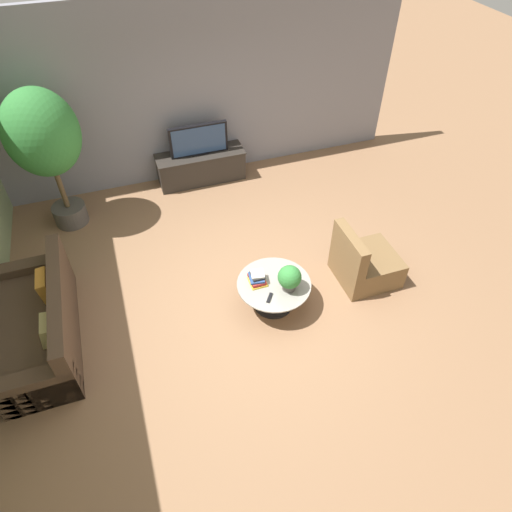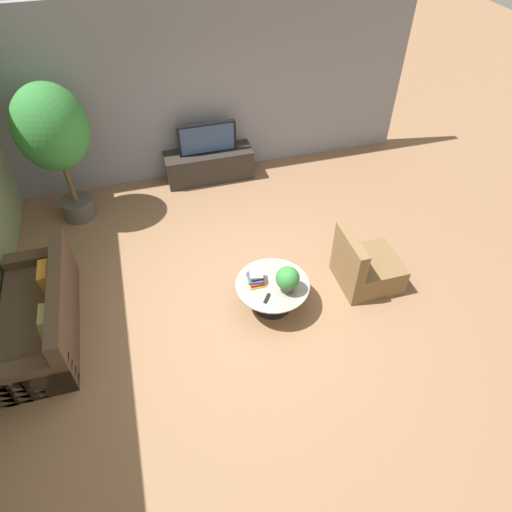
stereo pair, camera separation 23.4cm
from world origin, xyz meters
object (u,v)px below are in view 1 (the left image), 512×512
couch_by_wall (42,325)px  media_console (201,166)px  television (199,140)px  coffee_table (274,290)px  armchair_wicker (364,264)px  potted_palm_tall (43,138)px  potted_plant_tabletop (290,278)px

couch_by_wall → media_console: bearing=136.1°
television → coffee_table: television is taller
coffee_table → couch_by_wall: (-2.87, 0.38, -0.00)m
couch_by_wall → armchair_wicker: armchair_wicker is taller
television → couch_by_wall: size_ratio=0.50×
armchair_wicker → potted_palm_tall: (-3.83, 2.64, 1.23)m
armchair_wicker → potted_palm_tall: potted_palm_tall is taller
couch_by_wall → potted_palm_tall: potted_palm_tall is taller
coffee_table → potted_palm_tall: size_ratio=0.43×
media_console → coffee_table: (0.18, -3.17, 0.01)m
couch_by_wall → armchair_wicker: (4.23, -0.32, -0.01)m
armchair_wicker → media_console: bearing=26.4°
television → potted_palm_tall: (-2.28, -0.47, 0.70)m
media_console → coffee_table: size_ratio=1.60×
media_console → potted_palm_tall: size_ratio=0.70×
potted_palm_tall → media_console: bearing=11.8°
potted_palm_tall → potted_plant_tabletop: (2.61, -2.84, -0.90)m
television → media_console: bearing=90.0°
couch_by_wall → television: bearing=136.1°
armchair_wicker → potted_plant_tabletop: bearing=99.3°
media_console → armchair_wicker: bearing=-63.6°
coffee_table → potted_palm_tall: (-2.47, 2.70, 1.22)m
media_console → potted_plant_tabletop: bearing=-84.3°
couch_by_wall → potted_plant_tabletop: bearing=80.2°
couch_by_wall → potted_palm_tall: size_ratio=0.90×
media_console → armchair_wicker: 3.47m
television → armchair_wicker: (1.54, -3.11, -0.53)m
media_console → potted_plant_tabletop: potted_plant_tabletop is taller
potted_plant_tabletop → armchair_wicker: bearing=9.3°
media_console → coffee_table: media_console is taller
coffee_table → armchair_wicker: (1.36, 0.06, -0.01)m
armchair_wicker → potted_palm_tall: size_ratio=0.39×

